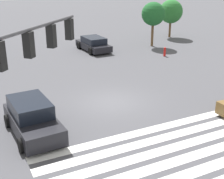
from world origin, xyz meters
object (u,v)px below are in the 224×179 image
at_px(car_5, 32,118).
at_px(fire_hydrant, 165,52).
at_px(traffic_signal_mast, 15,75).
at_px(tree_corner_a, 153,14).
at_px(tree_corner_b, 171,12).
at_px(car_1, 93,44).

xyz_separation_m(car_5, fire_hydrant, (14.60, 9.34, -0.37)).
height_order(traffic_signal_mast, tree_corner_a, traffic_signal_mast).
bearing_deg(traffic_signal_mast, tree_corner_b, -0.45).
height_order(traffic_signal_mast, fire_hydrant, traffic_signal_mast).
height_order(car_1, tree_corner_b, tree_corner_b).
bearing_deg(traffic_signal_mast, car_1, 15.81).
distance_m(car_5, tree_corner_a, 20.93).
bearing_deg(tree_corner_a, fire_hydrant, -106.99).
distance_m(traffic_signal_mast, tree_corner_a, 25.05).
height_order(traffic_signal_mast, car_5, traffic_signal_mast).
bearing_deg(tree_corner_b, car_1, -168.70).
bearing_deg(tree_corner_b, car_5, -141.02).
relative_size(car_5, tree_corner_b, 1.04).
relative_size(tree_corner_a, tree_corner_b, 1.04).
xyz_separation_m(car_1, tree_corner_a, (6.42, -0.88, 2.68)).
bearing_deg(car_5, traffic_signal_mast, -17.98).
distance_m(traffic_signal_mast, tree_corner_b, 30.44).
bearing_deg(traffic_signal_mast, fire_hydrant, -3.25).
xyz_separation_m(traffic_signal_mast, car_1, (10.69, 19.13, -4.00)).
height_order(traffic_signal_mast, tree_corner_b, traffic_signal_mast).
distance_m(car_1, tree_corner_b, 11.43).
height_order(car_1, car_5, car_5).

